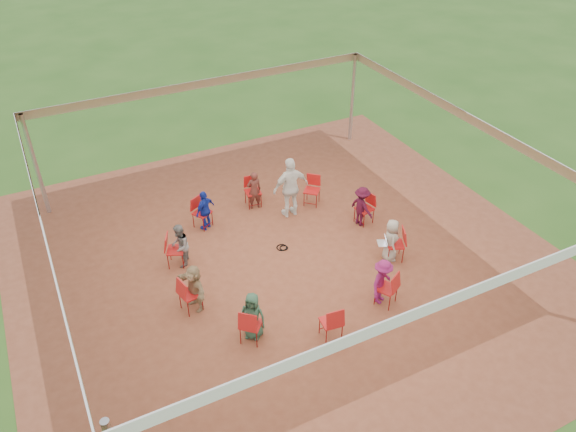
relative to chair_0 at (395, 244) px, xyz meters
name	(u,v)px	position (x,y,z in m)	size (l,w,h in m)	color
ground	(286,261)	(-2.47, 1.12, -0.45)	(80.00, 80.00, 0.00)	#2C551A
dirt_patch	(286,261)	(-2.47, 1.12, -0.44)	(13.00, 13.00, 0.00)	brown
tent	(286,180)	(-2.47, 1.12, 1.92)	(10.33, 10.33, 3.00)	#B2B2B7
chair_0	(395,244)	(0.00, 0.00, 0.00)	(0.42, 0.44, 0.90)	red
chair_1	(364,209)	(0.19, 1.67, 0.00)	(0.42, 0.44, 0.90)	red
chair_2	(312,191)	(-0.64, 3.12, 0.00)	(0.42, 0.44, 0.90)	red
chair_3	(253,192)	(-2.17, 3.82, 0.00)	(0.42, 0.44, 0.90)	red
chair_4	(202,213)	(-3.81, 3.48, 0.00)	(0.42, 0.44, 0.90)	red
chair_5	(176,250)	(-4.94, 2.24, 0.00)	(0.42, 0.44, 0.90)	red
chair_6	(190,294)	(-5.13, 0.57, 0.00)	(0.42, 0.44, 0.90)	red
chair_7	(251,324)	(-4.30, -0.88, 0.00)	(0.42, 0.44, 0.90)	red
chair_8	(331,322)	(-2.77, -1.58, 0.00)	(0.42, 0.44, 0.90)	red
chair_9	(386,288)	(-1.13, -1.24, 0.00)	(0.42, 0.44, 0.90)	red
person_seated_0	(391,240)	(-0.11, 0.05, 0.13)	(0.57, 0.32, 1.16)	#A9A294
person_seated_1	(362,206)	(0.07, 1.64, 0.13)	(0.75, 0.37, 1.16)	#3C0B20
person_seated_2	(254,190)	(-2.18, 3.70, 0.13)	(0.42, 0.28, 1.16)	#552722
person_seated_3	(205,210)	(-3.75, 3.37, 0.13)	(0.68, 0.35, 1.16)	#1428A0
person_seated_4	(180,246)	(-4.83, 2.19, 0.13)	(0.56, 0.32, 1.16)	slate
person_seated_5	(194,287)	(-5.01, 0.60, 0.13)	(1.07, 0.40, 1.16)	tan
person_seated_6	(253,316)	(-4.22, -0.79, 0.13)	(0.57, 0.32, 1.16)	#2B513C
person_seated_7	(382,282)	(-1.19, -1.13, 0.13)	(0.75, 0.37, 1.16)	#801857
standing_person	(291,187)	(-1.42, 2.92, 0.44)	(1.04, 0.53, 1.78)	white
cable_coil	(283,248)	(-2.31, 1.64, -0.43)	(0.37, 0.37, 0.03)	black
laptop	(384,241)	(-0.26, 0.12, 0.10)	(0.34, 0.37, 0.21)	#B7B7BC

